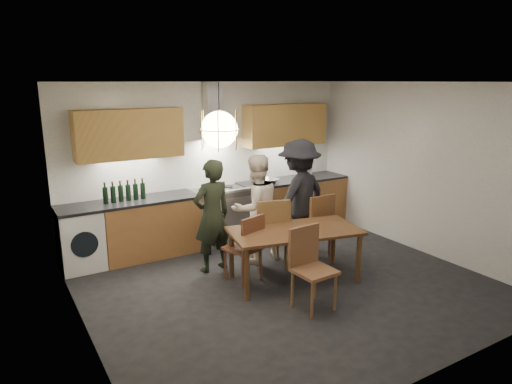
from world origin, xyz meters
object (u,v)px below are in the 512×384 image
chair_back_left (247,244)px  person_right (299,197)px  person_mid (256,209)px  chair_front (309,262)px  dining_table (295,235)px  person_left (212,216)px  mixing_bowl (269,181)px  wine_bottles (124,191)px  stock_pot (307,173)px

chair_back_left → person_right: bearing=-172.7°
person_mid → chair_front: bearing=80.3°
dining_table → person_right: (0.68, 0.85, 0.25)m
chair_front → person_right: size_ratio=0.55×
person_mid → person_left: bearing=-3.0°
person_left → person_right: bearing=172.3°
chair_front → mixing_bowl: size_ratio=3.01×
dining_table → person_left: size_ratio=1.15×
person_mid → wine_bottles: person_mid is taller
chair_front → mixing_bowl: mixing_bowl is taller
chair_back_left → person_mid: bearing=-146.2°
mixing_bowl → stock_pot: 0.88m
chair_front → person_left: bearing=105.0°
wine_bottles → stock_pot: bearing=0.0°
dining_table → person_left: person_left is taller
dining_table → stock_pot: 2.54m
person_mid → stock_pot: bearing=-151.6°
dining_table → person_left: (-0.77, 0.88, 0.16)m
person_mid → person_right: size_ratio=0.91×
dining_table → mixing_bowl: (0.77, 1.83, 0.31)m
chair_front → person_mid: person_mid is taller
chair_front → person_left: 1.64m
person_mid → mixing_bowl: person_mid is taller
dining_table → chair_back_left: 0.63m
wine_bottles → dining_table: bearing=-48.4°
chair_back_left → mixing_bowl: size_ratio=2.86×
person_right → dining_table: bearing=35.9°
stock_pot → wine_bottles: size_ratio=0.31×
chair_front → person_mid: bearing=79.7°
chair_front → stock_pot: bearing=50.2°
mixing_bowl → stock_pot: bearing=4.9°
dining_table → stock_pot: (1.64, 1.91, 0.34)m
person_mid → person_right: 0.76m
chair_front → person_mid: size_ratio=0.61×
chair_back_left → person_right: person_right is taller
chair_back_left → person_left: size_ratio=0.58×
dining_table → wine_bottles: bearing=144.0°
chair_front → person_left: (-0.51, 1.54, 0.24)m
chair_back_left → person_left: 0.68m
person_mid → person_right: person_right is taller
chair_back_left → person_left: person_left is taller
chair_back_left → mixing_bowl: 2.06m
stock_pot → dining_table: bearing=-130.7°
chair_front → wine_bottles: bearing=115.8°
stock_pot → person_mid: bearing=-148.9°
chair_back_left → wine_bottles: 2.04m
person_left → person_right: person_right is taller
chair_back_left → person_right: size_ratio=0.52×
dining_table → person_left: 1.18m
wine_bottles → chair_front: bearing=-61.0°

